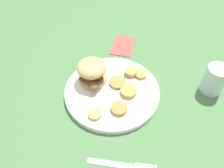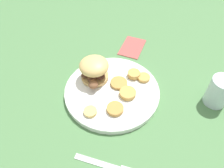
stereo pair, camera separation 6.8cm
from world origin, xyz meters
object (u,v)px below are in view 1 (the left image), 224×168
(dinner_plate, at_px, (112,91))
(sandwich, at_px, (93,71))
(fork, at_px, (123,165))
(drinking_glass, at_px, (214,80))

(dinner_plate, distance_m, sandwich, 0.09)
(dinner_plate, height_order, fork, dinner_plate)
(dinner_plate, distance_m, fork, 0.24)
(dinner_plate, height_order, sandwich, sandwich)
(sandwich, distance_m, fork, 0.30)
(sandwich, relative_size, drinking_glass, 1.28)
(sandwich, bearing_deg, drinking_glass, 67.35)
(fork, relative_size, drinking_glass, 1.71)
(drinking_glass, bearing_deg, sandwich, -112.65)
(dinner_plate, bearing_deg, fork, -12.38)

